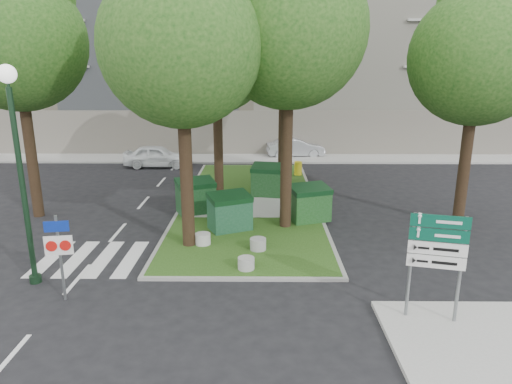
{
  "coord_description": "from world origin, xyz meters",
  "views": [
    {
      "loc": [
        1.01,
        -12.53,
        6.18
      ],
      "look_at": [
        0.86,
        2.68,
        2.0
      ],
      "focal_mm": 32.0,
      "sensor_mm": 36.0,
      "label": 1
    }
  ],
  "objects_px": {
    "bollard_right": "(246,263)",
    "litter_bin": "(298,168)",
    "dumpster_d": "(309,203)",
    "bollard_left": "(203,239)",
    "tree_median_near_left": "(183,29)",
    "tree_street_right": "(481,44)",
    "tree_median_far": "(286,23)",
    "tree_street_left": "(17,27)",
    "street_lamp": "(18,152)",
    "tree_median_mid": "(218,49)",
    "bollard_mid": "(258,244)",
    "traffic_sign_pole": "(59,247)",
    "directional_sign": "(437,251)",
    "dumpster_a": "(196,196)",
    "car_silver": "(296,148)",
    "car_white": "(157,156)",
    "tree_median_near_right": "(291,14)",
    "dumpster_b": "(230,212)",
    "dumpster_c": "(269,180)"
  },
  "relations": [
    {
      "from": "bollard_right",
      "to": "car_white",
      "type": "height_order",
      "value": "car_white"
    },
    {
      "from": "tree_median_mid",
      "to": "dumpster_c",
      "type": "relative_size",
      "value": 5.4
    },
    {
      "from": "bollard_right",
      "to": "directional_sign",
      "type": "bearing_deg",
      "value": -31.05
    },
    {
      "from": "tree_median_near_left",
      "to": "litter_bin",
      "type": "xyz_separation_m",
      "value": [
        4.61,
        10.75,
        -6.81
      ]
    },
    {
      "from": "tree_median_mid",
      "to": "street_lamp",
      "type": "xyz_separation_m",
      "value": [
        -4.75,
        -9.3,
        -3.05
      ]
    },
    {
      "from": "tree_median_near_left",
      "to": "dumpster_a",
      "type": "distance_m",
      "value": 7.46
    },
    {
      "from": "dumpster_a",
      "to": "tree_street_right",
      "type": "bearing_deg",
      "value": -28.65
    },
    {
      "from": "tree_median_near_left",
      "to": "car_silver",
      "type": "bearing_deg",
      "value": 73.73
    },
    {
      "from": "tree_street_left",
      "to": "tree_street_right",
      "type": "distance_m",
      "value": 17.54
    },
    {
      "from": "tree_street_left",
      "to": "tree_median_mid",
      "type": "bearing_deg",
      "value": 21.8
    },
    {
      "from": "dumpster_a",
      "to": "bollard_left",
      "type": "height_order",
      "value": "dumpster_a"
    },
    {
      "from": "tree_street_left",
      "to": "tree_street_right",
      "type": "bearing_deg",
      "value": -3.27
    },
    {
      "from": "traffic_sign_pole",
      "to": "directional_sign",
      "type": "distance_m",
      "value": 9.67
    },
    {
      "from": "litter_bin",
      "to": "car_silver",
      "type": "xyz_separation_m",
      "value": [
        0.3,
        6.08,
        0.15
      ]
    },
    {
      "from": "bollard_left",
      "to": "bollard_right",
      "type": "height_order",
      "value": "bollard_left"
    },
    {
      "from": "bollard_right",
      "to": "car_white",
      "type": "distance_m",
      "value": 16.63
    },
    {
      "from": "tree_median_far",
      "to": "tree_street_left",
      "type": "height_order",
      "value": "tree_median_far"
    },
    {
      "from": "bollard_right",
      "to": "tree_median_far",
      "type": "bearing_deg",
      "value": 81.59
    },
    {
      "from": "traffic_sign_pole",
      "to": "directional_sign",
      "type": "height_order",
      "value": "directional_sign"
    },
    {
      "from": "bollard_right",
      "to": "litter_bin",
      "type": "height_order",
      "value": "litter_bin"
    },
    {
      "from": "tree_median_near_left",
      "to": "tree_street_left",
      "type": "xyz_separation_m",
      "value": [
        -7.0,
        3.5,
        0.33
      ]
    },
    {
      "from": "dumpster_d",
      "to": "car_white",
      "type": "height_order",
      "value": "dumpster_d"
    },
    {
      "from": "tree_median_mid",
      "to": "tree_street_right",
      "type": "height_order",
      "value": "tree_street_right"
    },
    {
      "from": "dumpster_d",
      "to": "bollard_left",
      "type": "height_order",
      "value": "dumpster_d"
    },
    {
      "from": "tree_street_left",
      "to": "car_silver",
      "type": "height_order",
      "value": "tree_street_left"
    },
    {
      "from": "tree_median_near_right",
      "to": "directional_sign",
      "type": "relative_size",
      "value": 4.23
    },
    {
      "from": "tree_street_left",
      "to": "car_white",
      "type": "relative_size",
      "value": 2.66
    },
    {
      "from": "tree_median_near_left",
      "to": "litter_bin",
      "type": "bearing_deg",
      "value": 66.79
    },
    {
      "from": "tree_median_mid",
      "to": "dumpster_d",
      "type": "height_order",
      "value": "tree_median_mid"
    },
    {
      "from": "tree_street_left",
      "to": "street_lamp",
      "type": "height_order",
      "value": "tree_street_left"
    },
    {
      "from": "bollard_left",
      "to": "bollard_right",
      "type": "xyz_separation_m",
      "value": [
        1.59,
        -2.04,
        -0.01
      ]
    },
    {
      "from": "tree_median_mid",
      "to": "dumpster_d",
      "type": "relative_size",
      "value": 5.33
    },
    {
      "from": "tree_median_far",
      "to": "car_silver",
      "type": "height_order",
      "value": "tree_median_far"
    },
    {
      "from": "directional_sign",
      "to": "bollard_left",
      "type": "bearing_deg",
      "value": 155.89
    },
    {
      "from": "tree_street_left",
      "to": "street_lamp",
      "type": "bearing_deg",
      "value": -66.4
    },
    {
      "from": "bollard_left",
      "to": "tree_street_right",
      "type": "bearing_deg",
      "value": 14.0
    },
    {
      "from": "dumpster_d",
      "to": "bollard_mid",
      "type": "distance_m",
      "value": 3.8
    },
    {
      "from": "tree_street_left",
      "to": "directional_sign",
      "type": "distance_m",
      "value": 17.03
    },
    {
      "from": "bollard_mid",
      "to": "traffic_sign_pole",
      "type": "relative_size",
      "value": 0.23
    },
    {
      "from": "tree_median_near_left",
      "to": "street_lamp",
      "type": "height_order",
      "value": "tree_median_near_left"
    },
    {
      "from": "car_white",
      "to": "tree_median_far",
      "type": "bearing_deg",
      "value": -116.8
    },
    {
      "from": "car_silver",
      "to": "tree_median_near_left",
      "type": "bearing_deg",
      "value": 157.24
    },
    {
      "from": "street_lamp",
      "to": "car_white",
      "type": "distance_m",
      "value": 16.51
    },
    {
      "from": "traffic_sign_pole",
      "to": "bollard_mid",
      "type": "bearing_deg",
      "value": 23.06
    },
    {
      "from": "tree_median_near_left",
      "to": "tree_street_right",
      "type": "bearing_deg",
      "value": 13.39
    },
    {
      "from": "tree_median_near_left",
      "to": "directional_sign",
      "type": "xyz_separation_m",
      "value": [
        6.67,
        -4.88,
        -5.4
      ]
    },
    {
      "from": "traffic_sign_pole",
      "to": "tree_street_left",
      "type": "bearing_deg",
      "value": 109.87
    },
    {
      "from": "tree_street_right",
      "to": "litter_bin",
      "type": "bearing_deg",
      "value": 125.51
    },
    {
      "from": "dumpster_a",
      "to": "car_silver",
      "type": "distance_m",
      "value": 14.18
    },
    {
      "from": "tree_median_near_right",
      "to": "dumpster_b",
      "type": "height_order",
      "value": "tree_median_near_right"
    }
  ]
}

